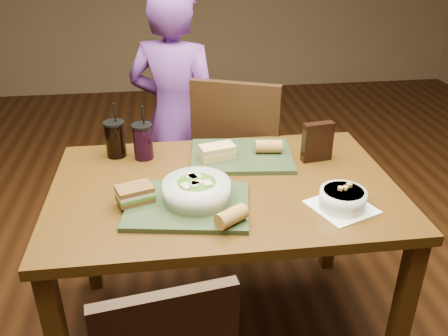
{
  "coord_description": "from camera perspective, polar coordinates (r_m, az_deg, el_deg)",
  "views": [
    {
      "loc": [
        -0.21,
        -1.56,
        1.63
      ],
      "look_at": [
        0.0,
        0.0,
        0.82
      ],
      "focal_mm": 38.0,
      "sensor_mm": 36.0,
      "label": 1
    }
  ],
  "objects": [
    {
      "name": "baguette_near",
      "position": [
        1.53,
        0.9,
        -5.84
      ],
      "size": [
        0.12,
        0.1,
        0.05
      ],
      "primitive_type": "cylinder",
      "rotation": [
        0.0,
        1.57,
        0.6
      ],
      "color": "#AD7533",
      "rests_on": "tray_near"
    },
    {
      "name": "cup_berry",
      "position": [
        2.0,
        -9.71,
        3.2
      ],
      "size": [
        0.09,
        0.09,
        0.23
      ],
      "color": "black",
      "rests_on": "dining_table"
    },
    {
      "name": "ground",
      "position": [
        2.27,
        0.0,
        -18.74
      ],
      "size": [
        6.0,
        6.0,
        0.0
      ],
      "primitive_type": "plane",
      "color": "#381C0B",
      "rests_on": "ground"
    },
    {
      "name": "sandwich_far",
      "position": [
        1.95,
        -0.83,
        1.97
      ],
      "size": [
        0.16,
        0.11,
        0.06
      ],
      "color": "tan",
      "rests_on": "tray_far"
    },
    {
      "name": "sandwich_near",
      "position": [
        1.68,
        -10.68,
        -3.06
      ],
      "size": [
        0.14,
        0.12,
        0.06
      ],
      "color": "#593819",
      "rests_on": "tray_near"
    },
    {
      "name": "tray_far",
      "position": [
        2.0,
        2.11,
        1.48
      ],
      "size": [
        0.45,
        0.36,
        0.02
      ],
      "primitive_type": "cube",
      "rotation": [
        0.0,
        0.0,
        -0.1
      ],
      "color": "#26341D",
      "rests_on": "dining_table"
    },
    {
      "name": "baguette_far",
      "position": [
        2.01,
        5.38,
        2.6
      ],
      "size": [
        0.12,
        0.07,
        0.05
      ],
      "primitive_type": "cylinder",
      "rotation": [
        0.0,
        1.57,
        -0.13
      ],
      "color": "#AD7533",
      "rests_on": "tray_far"
    },
    {
      "name": "soup_bowl",
      "position": [
        1.69,
        14.09,
        -3.57
      ],
      "size": [
        0.25,
        0.25,
        0.08
      ],
      "color": "white",
      "rests_on": "dining_table"
    },
    {
      "name": "salad_bowl",
      "position": [
        1.65,
        -3.31,
        -2.57
      ],
      "size": [
        0.24,
        0.24,
        0.08
      ],
      "color": "silver",
      "rests_on": "tray_near"
    },
    {
      "name": "dining_table",
      "position": [
        1.85,
        0.0,
        -4.42
      ],
      "size": [
        1.3,
        0.85,
        0.75
      ],
      "color": "#472C0E",
      "rests_on": "ground"
    },
    {
      "name": "tray_near",
      "position": [
        1.66,
        -4.36,
        -4.5
      ],
      "size": [
        0.47,
        0.38,
        0.02
      ],
      "primitive_type": "cube",
      "rotation": [
        0.0,
        0.0,
        -0.16
      ],
      "color": "#26341D",
      "rests_on": "dining_table"
    },
    {
      "name": "chip_bag",
      "position": [
        1.99,
        11.17,
        3.11
      ],
      "size": [
        0.13,
        0.06,
        0.17
      ],
      "primitive_type": "cube",
      "rotation": [
        0.0,
        0.0,
        0.15
      ],
      "color": "black",
      "rests_on": "dining_table"
    },
    {
      "name": "chair_far",
      "position": [
        2.45,
        0.88,
        1.13
      ],
      "size": [
        0.56,
        0.57,
        0.99
      ],
      "color": "black",
      "rests_on": "ground"
    },
    {
      "name": "cup_cola",
      "position": [
        2.04,
        -12.95,
        3.44
      ],
      "size": [
        0.09,
        0.09,
        0.24
      ],
      "color": "black",
      "rests_on": "dining_table"
    },
    {
      "name": "diner",
      "position": [
        2.56,
        -5.79,
        5.79
      ],
      "size": [
        0.6,
        0.51,
        1.4
      ],
      "primitive_type": "imported",
      "rotation": [
        0.0,
        0.0,
        2.74
      ],
      "color": "#582B77",
      "rests_on": "ground"
    }
  ]
}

